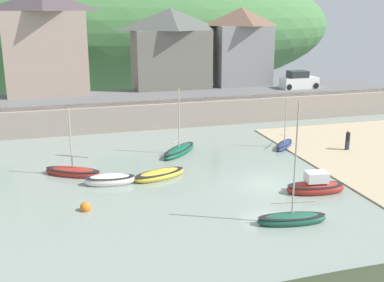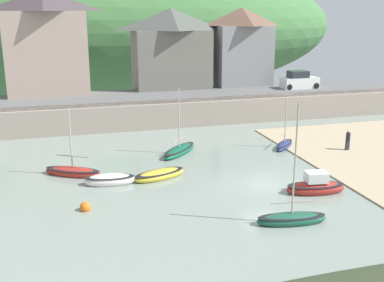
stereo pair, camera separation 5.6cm
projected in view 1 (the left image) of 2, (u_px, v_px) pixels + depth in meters
ground at (375, 248)px, 22.09m from camera, size 48.00×41.00×0.61m
quay_seawall at (190, 110)px, 46.45m from camera, size 48.00×9.40×2.40m
hillside_backdrop at (102, 27)px, 78.33m from camera, size 80.00×44.00×22.98m
waterfront_building_left at (46, 42)px, 48.37m from camera, size 8.29×6.26×10.47m
waterfront_building_centre at (171, 48)px, 52.09m from camera, size 8.56×5.19×8.64m
waterfront_building_right at (241, 46)px, 54.26m from camera, size 6.56×5.18×8.71m
sailboat_white_hull at (73, 172)px, 32.19m from camera, size 4.16×3.13×4.85m
dinghy_open_wooden at (160, 175)px, 31.64m from camera, size 3.99×2.49×0.74m
sailboat_far_left at (292, 218)px, 24.96m from camera, size 3.91×1.59×6.71m
rowboat_small_beached at (284, 145)px, 38.64m from camera, size 2.88×2.99×4.19m
sailboat_tall_mast at (110, 180)px, 30.53m from camera, size 3.41×1.62×0.90m
sailboat_blue_trim at (316, 187)px, 29.14m from camera, size 3.87×1.90×1.54m
motorboat_with_cabin at (179, 150)px, 37.00m from camera, size 3.95×4.17×5.37m
parked_car_near_slipway at (299, 81)px, 52.47m from camera, size 4.14×1.82×1.95m
person_on_slipway at (348, 139)px, 37.49m from camera, size 0.34×0.34×1.62m
mooring_buoy at (86, 207)px, 26.58m from camera, size 0.62×0.62×0.62m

